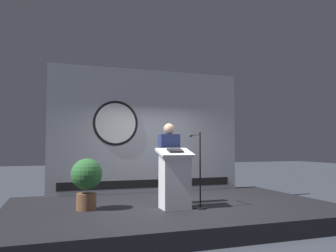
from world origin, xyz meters
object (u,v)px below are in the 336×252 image
(speaker_person, at_px, (169,163))
(microphone_stand, at_px, (199,181))
(potted_plant, at_px, (87,179))
(podium, at_px, (175,179))

(speaker_person, relative_size, microphone_stand, 1.13)
(microphone_stand, height_order, potted_plant, microphone_stand)
(speaker_person, relative_size, potted_plant, 1.73)
(microphone_stand, bearing_deg, speaker_person, 125.53)
(speaker_person, bearing_deg, potted_plant, -177.40)
(potted_plant, bearing_deg, speaker_person, 2.60)
(podium, relative_size, speaker_person, 0.70)
(podium, height_order, speaker_person, speaker_person)
(speaker_person, distance_m, potted_plant, 1.65)
(podium, relative_size, microphone_stand, 0.79)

